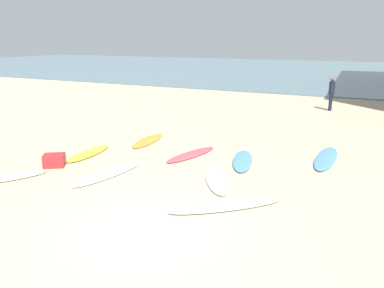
{
  "coord_description": "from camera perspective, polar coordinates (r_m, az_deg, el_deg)",
  "views": [
    {
      "loc": [
        3.56,
        -5.33,
        3.42
      ],
      "look_at": [
        -1.44,
        4.79,
        0.3
      ],
      "focal_mm": 35.6,
      "sensor_mm": 36.0,
      "label": 1
    }
  ],
  "objects": [
    {
      "name": "surfboard_3",
      "position": [
        10.76,
        -26.69,
        -4.6
      ],
      "size": [
        1.7,
        2.12,
        0.07
      ],
      "primitive_type": "ellipsoid",
      "rotation": [
        0.0,
        0.0,
        -0.6
      ],
      "color": "white",
      "rests_on": "ground_plane"
    },
    {
      "name": "surfboard_1",
      "position": [
        12.08,
        -15.24,
        -1.35
      ],
      "size": [
        0.7,
        1.99,
        0.08
      ],
      "primitive_type": "ellipsoid",
      "rotation": [
        0.0,
        0.0,
        0.08
      ],
      "color": "yellow",
      "rests_on": "ground_plane"
    },
    {
      "name": "surfboard_5",
      "position": [
        11.57,
        -0.11,
        -1.57
      ],
      "size": [
        0.99,
        2.18,
        0.07
      ],
      "primitive_type": "ellipsoid",
      "rotation": [
        0.0,
        0.0,
        2.9
      ],
      "color": "#E24F5A",
      "rests_on": "ground_plane"
    },
    {
      "name": "surfboard_4",
      "position": [
        9.63,
        3.71,
        -5.14
      ],
      "size": [
        1.56,
        2.21,
        0.08
      ],
      "primitive_type": "ellipsoid",
      "rotation": [
        0.0,
        0.0,
        3.64
      ],
      "color": "white",
      "rests_on": "ground_plane"
    },
    {
      "name": "beach_cooler",
      "position": [
        11.2,
        -19.93,
        -2.33
      ],
      "size": [
        0.69,
        0.65,
        0.36
      ],
      "primitive_type": "cube",
      "rotation": [
        0.0,
        0.0,
        0.6
      ],
      "color": "#B2282D",
      "rests_on": "ground_plane"
    },
    {
      "name": "surfboard_6",
      "position": [
        13.24,
        -6.63,
        0.52
      ],
      "size": [
        0.81,
        2.08,
        0.06
      ],
      "primitive_type": "ellipsoid",
      "rotation": [
        0.0,
        0.0,
        0.12
      ],
      "color": "#F89D30",
      "rests_on": "ground_plane"
    },
    {
      "name": "surfboard_0",
      "position": [
        11.06,
        7.59,
        -2.47
      ],
      "size": [
        1.1,
        2.15,
        0.09
      ],
      "primitive_type": "ellipsoid",
      "rotation": [
        0.0,
        0.0,
        3.43
      ],
      "color": "#5593DC",
      "rests_on": "ground_plane"
    },
    {
      "name": "ground_plane",
      "position": [
        7.26,
        -6.74,
        -12.77
      ],
      "size": [
        120.0,
        120.0,
        0.0
      ],
      "primitive_type": "plane",
      "color": "#C6B28E"
    },
    {
      "name": "surfboard_7",
      "position": [
        8.13,
        5.18,
        -9.17
      ],
      "size": [
        2.2,
        2.05,
        0.09
      ],
      "primitive_type": "ellipsoid",
      "rotation": [
        0.0,
        0.0,
        2.31
      ],
      "color": "silver",
      "rests_on": "ground_plane"
    },
    {
      "name": "surfboard_2",
      "position": [
        10.17,
        -12.38,
        -4.37
      ],
      "size": [
        0.84,
        2.37,
        0.07
      ],
      "primitive_type": "ellipsoid",
      "rotation": [
        0.0,
        0.0,
        2.99
      ],
      "color": "white",
      "rests_on": "ground_plane"
    },
    {
      "name": "surfboard_8",
      "position": [
        11.85,
        19.44,
        -2.0
      ],
      "size": [
        0.57,
        2.54,
        0.09
      ],
      "primitive_type": "ellipsoid",
      "rotation": [
        0.0,
        0.0,
        3.14
      ],
      "color": "#5694DA",
      "rests_on": "ground_plane"
    },
    {
      "name": "ocean_water",
      "position": [
        44.49,
        21.97,
        10.02
      ],
      "size": [
        120.0,
        40.0,
        0.08
      ],
      "primitive_type": "cube",
      "color": "slate",
      "rests_on": "ground_plane"
    },
    {
      "name": "beachgoer_near",
      "position": [
        20.0,
        20.17,
        7.29
      ],
      "size": [
        0.29,
        0.34,
        1.63
      ],
      "rotation": [
        0.0,
        0.0,
        1.55
      ],
      "color": "#191E33",
      "rests_on": "ground_plane"
    }
  ]
}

